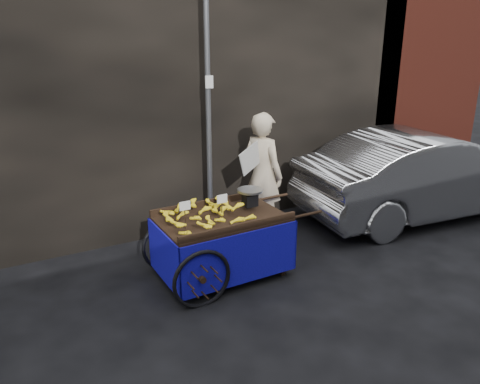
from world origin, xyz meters
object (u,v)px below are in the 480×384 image
vendor (263,174)px  plastic_bag (255,234)px  banana_cart (218,224)px  parked_car (425,174)px

vendor → plastic_bag: 0.94m
banana_cart → plastic_bag: (0.98, 0.72, -0.63)m
vendor → plastic_bag: size_ratio=7.94×
banana_cart → plastic_bag: size_ratio=9.08×
banana_cart → plastic_bag: 1.38m
plastic_bag → parked_car: size_ratio=0.05×
banana_cart → vendor: vendor is taller
parked_car → plastic_bag: bearing=87.8°
banana_cart → vendor: bearing=36.8°
plastic_bag → parked_car: 3.24m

